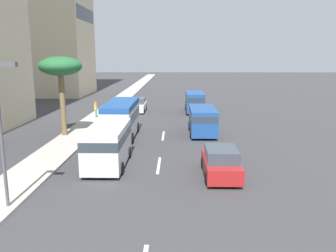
{
  "coord_description": "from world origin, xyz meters",
  "views": [
    {
      "loc": [
        -5.28,
        -0.98,
        6.5
      ],
      "look_at": [
        16.72,
        -0.51,
        1.97
      ],
      "focal_mm": 36.78,
      "sensor_mm": 36.0,
      "label": 1
    }
  ],
  "objects_px": {
    "van_second": "(203,119)",
    "pedestrian_near_lamp": "(96,109)",
    "street_lamp": "(2,118)",
    "van_sixth": "(108,143)",
    "palm_tree": "(60,68)",
    "car_lead": "(137,105)",
    "van_third": "(195,101)",
    "car_fourth": "(221,163)",
    "minibus_fifth": "(122,118)"
  },
  "relations": [
    {
      "from": "car_lead",
      "to": "van_second",
      "type": "distance_m",
      "value": 13.44
    },
    {
      "from": "van_second",
      "to": "car_fourth",
      "type": "distance_m",
      "value": 10.35
    },
    {
      "from": "van_sixth",
      "to": "pedestrian_near_lamp",
      "type": "height_order",
      "value": "van_sixth"
    },
    {
      "from": "van_third",
      "to": "palm_tree",
      "type": "height_order",
      "value": "palm_tree"
    },
    {
      "from": "van_second",
      "to": "minibus_fifth",
      "type": "xyz_separation_m",
      "value": [
        -1.42,
        6.57,
        0.31
      ]
    },
    {
      "from": "minibus_fifth",
      "to": "palm_tree",
      "type": "xyz_separation_m",
      "value": [
        0.18,
        4.72,
        3.92
      ]
    },
    {
      "from": "palm_tree",
      "to": "street_lamp",
      "type": "bearing_deg",
      "value": -171.74
    },
    {
      "from": "palm_tree",
      "to": "minibus_fifth",
      "type": "bearing_deg",
      "value": -92.15
    },
    {
      "from": "car_fourth",
      "to": "van_second",
      "type": "bearing_deg",
      "value": 1.11
    },
    {
      "from": "street_lamp",
      "to": "minibus_fifth",
      "type": "bearing_deg",
      "value": -11.8
    },
    {
      "from": "van_sixth",
      "to": "palm_tree",
      "type": "xyz_separation_m",
      "value": [
        7.39,
        5.02,
        4.11
      ]
    },
    {
      "from": "car_lead",
      "to": "car_fourth",
      "type": "xyz_separation_m",
      "value": [
        -21.96,
        -6.93,
        0.01
      ]
    },
    {
      "from": "minibus_fifth",
      "to": "van_sixth",
      "type": "bearing_deg",
      "value": 2.4
    },
    {
      "from": "van_sixth",
      "to": "pedestrian_near_lamp",
      "type": "distance_m",
      "value": 16.06
    },
    {
      "from": "van_third",
      "to": "van_second",
      "type": "bearing_deg",
      "value": -179.82
    },
    {
      "from": "car_fourth",
      "to": "van_sixth",
      "type": "xyz_separation_m",
      "value": [
        1.7,
        6.47,
        0.62
      ]
    },
    {
      "from": "van_sixth",
      "to": "palm_tree",
      "type": "distance_m",
      "value": 9.84
    },
    {
      "from": "car_fourth",
      "to": "pedestrian_near_lamp",
      "type": "distance_m",
      "value": 20.27
    },
    {
      "from": "van_sixth",
      "to": "car_lead",
      "type": "bearing_deg",
      "value": -178.71
    },
    {
      "from": "pedestrian_near_lamp",
      "to": "palm_tree",
      "type": "bearing_deg",
      "value": 7.1
    },
    {
      "from": "car_lead",
      "to": "car_fourth",
      "type": "relative_size",
      "value": 1.07
    },
    {
      "from": "minibus_fifth",
      "to": "car_fourth",
      "type": "bearing_deg",
      "value": 37.23
    },
    {
      "from": "pedestrian_near_lamp",
      "to": "palm_tree",
      "type": "distance_m",
      "value": 9.27
    },
    {
      "from": "van_second",
      "to": "van_sixth",
      "type": "distance_m",
      "value": 10.68
    },
    {
      "from": "van_sixth",
      "to": "pedestrian_near_lamp",
      "type": "xyz_separation_m",
      "value": [
        15.48,
        4.27,
        -0.35
      ]
    },
    {
      "from": "car_lead",
      "to": "street_lamp",
      "type": "xyz_separation_m",
      "value": [
        -26.3,
        2.61,
        3.24
      ]
    },
    {
      "from": "car_fourth",
      "to": "palm_tree",
      "type": "bearing_deg",
      "value": 51.65
    },
    {
      "from": "minibus_fifth",
      "to": "pedestrian_near_lamp",
      "type": "height_order",
      "value": "minibus_fifth"
    },
    {
      "from": "car_fourth",
      "to": "pedestrian_near_lamp",
      "type": "bearing_deg",
      "value": 32.03
    },
    {
      "from": "van_third",
      "to": "street_lamp",
      "type": "bearing_deg",
      "value": 160.23
    },
    {
      "from": "car_fourth",
      "to": "car_lead",
      "type": "bearing_deg",
      "value": 17.51
    },
    {
      "from": "van_second",
      "to": "street_lamp",
      "type": "height_order",
      "value": "street_lamp"
    },
    {
      "from": "van_second",
      "to": "car_fourth",
      "type": "height_order",
      "value": "van_second"
    },
    {
      "from": "palm_tree",
      "to": "street_lamp",
      "type": "relative_size",
      "value": 1.02
    },
    {
      "from": "van_third",
      "to": "palm_tree",
      "type": "xyz_separation_m",
      "value": [
        -12.47,
        11.26,
        4.18
      ]
    },
    {
      "from": "minibus_fifth",
      "to": "van_sixth",
      "type": "relative_size",
      "value": 1.29
    },
    {
      "from": "van_third",
      "to": "palm_tree",
      "type": "bearing_deg",
      "value": 137.93
    },
    {
      "from": "car_fourth",
      "to": "street_lamp",
      "type": "distance_m",
      "value": 10.97
    },
    {
      "from": "street_lamp",
      "to": "van_second",
      "type": "bearing_deg",
      "value": -32.48
    },
    {
      "from": "van_second",
      "to": "pedestrian_near_lamp",
      "type": "height_order",
      "value": "van_second"
    },
    {
      "from": "van_second",
      "to": "car_lead",
      "type": "bearing_deg",
      "value": 30.07
    },
    {
      "from": "car_lead",
      "to": "car_fourth",
      "type": "height_order",
      "value": "car_fourth"
    },
    {
      "from": "minibus_fifth",
      "to": "van_sixth",
      "type": "xyz_separation_m",
      "value": [
        -7.21,
        -0.3,
        -0.19
      ]
    },
    {
      "from": "minibus_fifth",
      "to": "pedestrian_near_lamp",
      "type": "distance_m",
      "value": 9.19
    },
    {
      "from": "minibus_fifth",
      "to": "pedestrian_near_lamp",
      "type": "xyz_separation_m",
      "value": [
        8.26,
        3.97,
        -0.54
      ]
    },
    {
      "from": "palm_tree",
      "to": "car_fourth",
      "type": "bearing_deg",
      "value": -128.35
    },
    {
      "from": "van_third",
      "to": "palm_tree",
      "type": "distance_m",
      "value": 17.31
    },
    {
      "from": "street_lamp",
      "to": "pedestrian_near_lamp",
      "type": "bearing_deg",
      "value": 3.2
    },
    {
      "from": "minibus_fifth",
      "to": "palm_tree",
      "type": "distance_m",
      "value": 6.14
    },
    {
      "from": "car_lead",
      "to": "palm_tree",
      "type": "distance_m",
      "value": 14.46
    }
  ]
}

